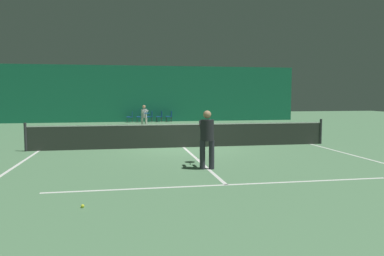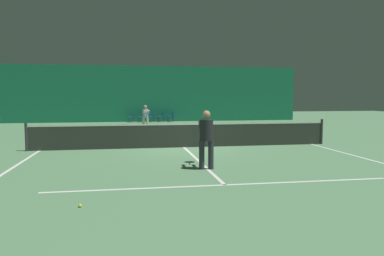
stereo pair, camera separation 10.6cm
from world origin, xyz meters
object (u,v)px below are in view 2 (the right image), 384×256
at_px(courtside_chair_1, 142,116).
at_px(tennis_net, 184,135).
at_px(courtside_chair_4, 172,116).
at_px(courtside_chair_3, 162,116).
at_px(tennis_ball, 80,206).
at_px(courtside_chair_2, 152,116).
at_px(player_near, 206,135).
at_px(player_far, 146,115).
at_px(courtside_chair_0, 132,116).

bearing_deg(courtside_chair_1, tennis_net, 4.35).
height_order(courtside_chair_1, courtside_chair_4, same).
bearing_deg(courtside_chair_3, tennis_ball, -9.14).
bearing_deg(courtside_chair_3, courtside_chair_2, -90.00).
distance_m(player_near, courtside_chair_1, 18.79).
relative_size(player_near, player_far, 1.11).
height_order(courtside_chair_2, courtside_chair_3, same).
xyz_separation_m(tennis_net, courtside_chair_3, (0.42, 14.31, -0.03)).
relative_size(player_far, courtside_chair_4, 1.77).
bearing_deg(tennis_ball, courtside_chair_1, 84.74).
relative_size(player_far, courtside_chair_1, 1.77).
xyz_separation_m(courtside_chair_0, courtside_chair_1, (0.76, 0.00, 0.00)).
distance_m(player_near, courtside_chair_2, 18.76).
bearing_deg(tennis_net, courtside_chair_4, 85.29).
height_order(player_near, courtside_chair_4, player_near).
xyz_separation_m(player_near, courtside_chair_4, (1.21, 18.75, -0.48)).
distance_m(courtside_chair_0, courtside_chair_4, 3.02).
bearing_deg(courtside_chair_2, tennis_ball, -7.21).
height_order(courtside_chair_1, courtside_chair_2, same).
relative_size(courtside_chair_3, courtside_chair_4, 1.00).
xyz_separation_m(tennis_net, courtside_chair_1, (-1.09, 14.31, -0.03)).
bearing_deg(courtside_chair_1, courtside_chair_2, 90.00).
bearing_deg(player_far, tennis_ball, -13.91).
xyz_separation_m(tennis_net, courtside_chair_4, (1.18, 14.31, -0.03)).
height_order(courtside_chair_4, tennis_ball, courtside_chair_4).
xyz_separation_m(player_near, courtside_chair_2, (-0.30, 18.75, -0.48)).
xyz_separation_m(courtside_chair_2, tennis_ball, (-2.78, -21.94, -0.45)).
xyz_separation_m(courtside_chair_1, tennis_ball, (-2.02, -21.94, -0.45)).
distance_m(player_near, courtside_chair_0, 18.85).
distance_m(courtside_chair_2, courtside_chair_4, 1.51).
distance_m(player_far, courtside_chair_0, 6.57).
bearing_deg(player_near, player_far, 13.17).
xyz_separation_m(tennis_net, tennis_ball, (-3.11, -7.64, -0.48)).
xyz_separation_m(courtside_chair_2, courtside_chair_3, (0.76, 0.00, 0.00)).
relative_size(courtside_chair_1, courtside_chair_3, 1.00).
distance_m(player_far, courtside_chair_2, 6.58).
xyz_separation_m(player_near, courtside_chair_1, (-1.06, 18.75, -0.48)).
xyz_separation_m(courtside_chair_0, courtside_chair_2, (1.51, 0.00, 0.00)).
bearing_deg(player_near, courtside_chair_3, 6.56).
bearing_deg(tennis_net, courtside_chair_3, 88.31).
relative_size(tennis_net, courtside_chair_0, 14.29).
relative_size(player_near, courtside_chair_2, 1.98).
bearing_deg(courtside_chair_2, courtside_chair_0, -90.00).
distance_m(tennis_net, courtside_chair_4, 14.36).
bearing_deg(courtside_chair_3, tennis_net, -1.69).
distance_m(courtside_chair_2, tennis_ball, 22.12).
height_order(player_far, courtside_chair_3, player_far).
height_order(courtside_chair_0, courtside_chair_2, same).
bearing_deg(courtside_chair_4, player_near, -3.68).
bearing_deg(courtside_chair_4, player_far, -19.65).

